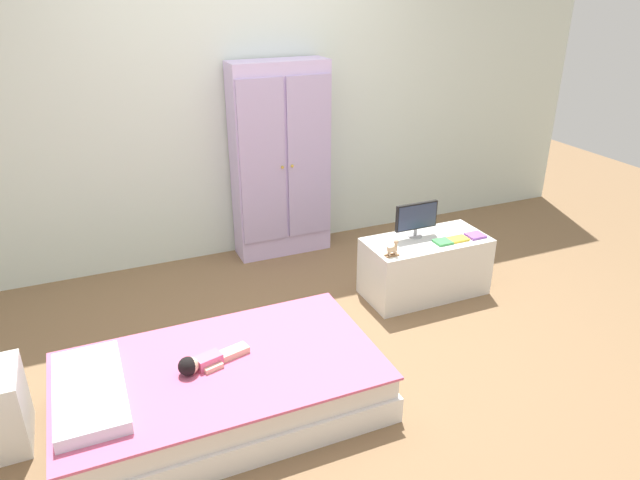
{
  "coord_description": "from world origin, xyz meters",
  "views": [
    {
      "loc": [
        -1.2,
        -2.79,
        2.11
      ],
      "look_at": [
        0.12,
        0.28,
        0.58
      ],
      "focal_mm": 32.56,
      "sensor_mm": 36.0,
      "label": 1
    }
  ],
  "objects_px": {
    "rocking_horse_toy": "(393,248)",
    "book_green": "(443,242)",
    "wardrobe": "(281,161)",
    "tv_monitor": "(417,217)",
    "tv_stand": "(425,266)",
    "doll": "(201,362)",
    "book_purple": "(475,235)",
    "bed": "(222,387)",
    "book_yellow": "(458,239)"
  },
  "relations": [
    {
      "from": "tv_stand",
      "to": "wardrobe",
      "type": "bearing_deg",
      "value": 122.5
    },
    {
      "from": "wardrobe",
      "to": "book_yellow",
      "type": "relative_size",
      "value": 11.23
    },
    {
      "from": "tv_stand",
      "to": "book_yellow",
      "type": "xyz_separation_m",
      "value": [
        0.19,
        -0.1,
        0.22
      ]
    },
    {
      "from": "wardrobe",
      "to": "tv_monitor",
      "type": "xyz_separation_m",
      "value": [
        0.64,
        -1.01,
        -0.2
      ]
    },
    {
      "from": "rocking_horse_toy",
      "to": "book_purple",
      "type": "relative_size",
      "value": 0.94
    },
    {
      "from": "wardrobe",
      "to": "tv_stand",
      "type": "height_order",
      "value": "wardrobe"
    },
    {
      "from": "wardrobe",
      "to": "book_green",
      "type": "xyz_separation_m",
      "value": [
        0.76,
        -1.18,
        -0.34
      ]
    },
    {
      "from": "rocking_horse_toy",
      "to": "tv_monitor",
      "type": "bearing_deg",
      "value": 34.59
    },
    {
      "from": "doll",
      "to": "wardrobe",
      "type": "relative_size",
      "value": 0.25
    },
    {
      "from": "doll",
      "to": "book_purple",
      "type": "bearing_deg",
      "value": 14.57
    },
    {
      "from": "rocking_horse_toy",
      "to": "book_green",
      "type": "relative_size",
      "value": 1.02
    },
    {
      "from": "tv_monitor",
      "to": "book_green",
      "type": "relative_size",
      "value": 2.86
    },
    {
      "from": "rocking_horse_toy",
      "to": "book_purple",
      "type": "xyz_separation_m",
      "value": [
        0.69,
        0.04,
        -0.04
      ]
    },
    {
      "from": "wardrobe",
      "to": "rocking_horse_toy",
      "type": "bearing_deg",
      "value": -74.5
    },
    {
      "from": "wardrobe",
      "to": "tv_stand",
      "type": "relative_size",
      "value": 1.77
    },
    {
      "from": "book_green",
      "to": "book_purple",
      "type": "height_order",
      "value": "book_purple"
    },
    {
      "from": "book_green",
      "to": "wardrobe",
      "type": "bearing_deg",
      "value": 122.67
    },
    {
      "from": "bed",
      "to": "tv_monitor",
      "type": "xyz_separation_m",
      "value": [
        1.61,
        0.72,
        0.43
      ]
    },
    {
      "from": "bed",
      "to": "doll",
      "type": "xyz_separation_m",
      "value": [
        -0.09,
        0.01,
        0.18
      ]
    },
    {
      "from": "bed",
      "to": "wardrobe",
      "type": "xyz_separation_m",
      "value": [
        0.97,
        1.73,
        0.64
      ]
    },
    {
      "from": "book_purple",
      "to": "book_yellow",
      "type": "bearing_deg",
      "value": 180.0
    },
    {
      "from": "doll",
      "to": "book_green",
      "type": "bearing_deg",
      "value": 16.66
    },
    {
      "from": "tv_stand",
      "to": "book_green",
      "type": "distance_m",
      "value": 0.25
    },
    {
      "from": "bed",
      "to": "book_yellow",
      "type": "bearing_deg",
      "value": 16.62
    },
    {
      "from": "book_yellow",
      "to": "bed",
      "type": "bearing_deg",
      "value": -163.38
    },
    {
      "from": "rocking_horse_toy",
      "to": "doll",
      "type": "bearing_deg",
      "value": -160.18
    },
    {
      "from": "tv_monitor",
      "to": "wardrobe",
      "type": "bearing_deg",
      "value": 122.2
    },
    {
      "from": "wardrobe",
      "to": "tv_monitor",
      "type": "bearing_deg",
      "value": -57.8
    },
    {
      "from": "bed",
      "to": "rocking_horse_toy",
      "type": "height_order",
      "value": "rocking_horse_toy"
    },
    {
      "from": "tv_stand",
      "to": "rocking_horse_toy",
      "type": "bearing_deg",
      "value": -159.1
    },
    {
      "from": "doll",
      "to": "tv_monitor",
      "type": "relative_size",
      "value": 1.21
    },
    {
      "from": "tv_monitor",
      "to": "rocking_horse_toy",
      "type": "distance_m",
      "value": 0.38
    },
    {
      "from": "book_green",
      "to": "book_purple",
      "type": "xyz_separation_m",
      "value": [
        0.27,
        0.0,
        0.0
      ]
    },
    {
      "from": "bed",
      "to": "book_yellow",
      "type": "relative_size",
      "value": 11.99
    },
    {
      "from": "tv_stand",
      "to": "tv_monitor",
      "type": "relative_size",
      "value": 2.71
    },
    {
      "from": "tv_stand",
      "to": "rocking_horse_toy",
      "type": "relative_size",
      "value": 7.61
    },
    {
      "from": "rocking_horse_toy",
      "to": "wardrobe",
      "type": "bearing_deg",
      "value": 105.5
    },
    {
      "from": "doll",
      "to": "book_yellow",
      "type": "bearing_deg",
      "value": 15.64
    },
    {
      "from": "tv_stand",
      "to": "book_yellow",
      "type": "relative_size",
      "value": 6.34
    },
    {
      "from": "bed",
      "to": "tv_monitor",
      "type": "distance_m",
      "value": 1.81
    },
    {
      "from": "bed",
      "to": "tv_monitor",
      "type": "bearing_deg",
      "value": 24.11
    },
    {
      "from": "bed",
      "to": "book_purple",
      "type": "relative_size",
      "value": 13.53
    },
    {
      "from": "book_green",
      "to": "book_yellow",
      "type": "relative_size",
      "value": 0.82
    },
    {
      "from": "wardrobe",
      "to": "tv_monitor",
      "type": "distance_m",
      "value": 1.21
    },
    {
      "from": "doll",
      "to": "tv_stand",
      "type": "relative_size",
      "value": 0.44
    },
    {
      "from": "tv_monitor",
      "to": "book_yellow",
      "type": "distance_m",
      "value": 0.33
    },
    {
      "from": "rocking_horse_toy",
      "to": "book_yellow",
      "type": "height_order",
      "value": "rocking_horse_toy"
    },
    {
      "from": "tv_monitor",
      "to": "book_green",
      "type": "height_order",
      "value": "tv_monitor"
    },
    {
      "from": "doll",
      "to": "wardrobe",
      "type": "height_order",
      "value": "wardrobe"
    },
    {
      "from": "bed",
      "to": "tv_stand",
      "type": "relative_size",
      "value": 1.89
    }
  ]
}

